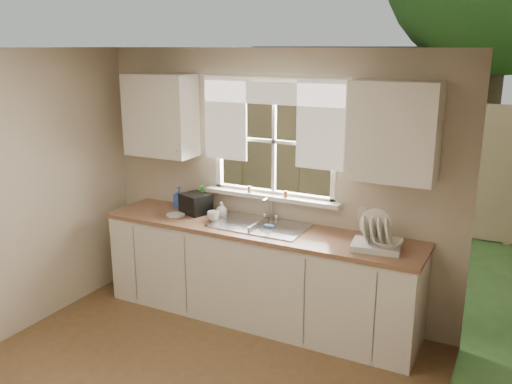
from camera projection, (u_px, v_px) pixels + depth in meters
The scene contains 19 objects.
room_walls at pixel (130, 258), 3.37m from camera, with size 3.62×4.02×2.50m.
ceiling at pixel (124, 48), 3.09m from camera, with size 3.60×4.00×0.02m, color silver.
window at pixel (273, 159), 5.08m from camera, with size 1.38×0.16×1.06m.
curtains at pixel (271, 112), 4.91m from camera, with size 1.50×0.03×0.81m.
base_cabinets at pixel (257, 275), 5.07m from camera, with size 3.00×0.62×0.87m, color white.
countertop at pixel (257, 229), 4.96m from camera, with size 3.04×0.65×0.04m, color #8D6246.
upper_cabinet_left at pixel (161, 115), 5.34m from camera, with size 0.70×0.33×0.80m, color white.
upper_cabinet_right at pixel (394, 132), 4.32m from camera, with size 0.70×0.33×0.80m, color white.
wall_outlet at pixel (362, 214), 4.78m from camera, with size 0.08×0.01×0.12m, color beige.
sill_jars at pixel (267, 192), 5.12m from camera, with size 0.42×0.04×0.06m.
sink at pixel (259, 233), 5.00m from camera, with size 0.88×0.52×0.40m.
dish_rack at pixel (376, 239), 4.41m from camera, with size 0.42×0.35×0.30m.
bowl at pixel (389, 243), 4.32m from camera, with size 0.23×0.23×0.06m, color silver.
soap_bottle_a at pixel (202, 198), 5.42m from camera, with size 0.10×0.10×0.27m, color #2F8A2D.
soap_bottle_b at pixel (180, 197), 5.53m from camera, with size 0.10×0.10×0.22m, color blue.
soap_bottle_c at pixel (222, 209), 5.25m from camera, with size 0.11×0.11×0.14m, color beige.
saucer at pixel (176, 215), 5.30m from camera, with size 0.18×0.18×0.01m, color white.
cup at pixel (213, 216), 5.12m from camera, with size 0.12×0.12×0.09m, color beige.
black_appliance at pixel (196, 204), 5.34m from camera, with size 0.27×0.23×0.20m, color black.
Camera 1 is at (2.14, -2.50, 2.51)m, focal length 38.00 mm.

